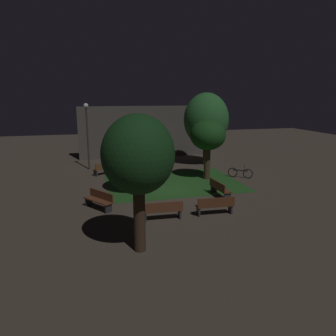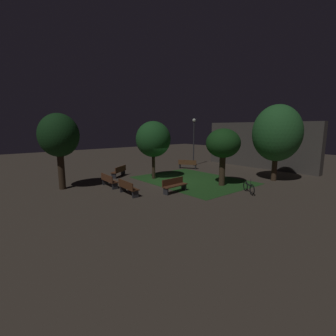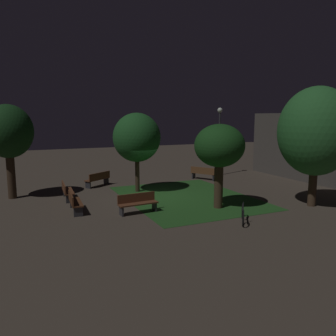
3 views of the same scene
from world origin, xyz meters
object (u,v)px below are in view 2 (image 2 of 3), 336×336
(bench_near_trees, at_px, (187,164))
(tree_tall_center, at_px, (153,139))
(bench_front_right, at_px, (174,185))
(bicycle, at_px, (249,187))
(bench_by_lamp, at_px, (128,187))
(tree_lawn_side, at_px, (223,144))
(lamp_post_plaza_east, at_px, (194,134))
(bench_path_side, at_px, (109,180))
(bench_lawn_edge, at_px, (119,171))
(tree_near_wall, at_px, (59,136))
(tree_back_left, at_px, (277,133))

(bench_near_trees, xyz_separation_m, tree_tall_center, (1.64, -5.34, 2.64))
(bench_front_right, xyz_separation_m, bicycle, (3.06, 3.49, -0.14))
(bench_by_lamp, height_order, tree_lawn_side, tree_lawn_side)
(lamp_post_plaza_east, bearing_deg, bench_front_right, -51.71)
(tree_lawn_side, bearing_deg, bench_by_lamp, -108.00)
(bench_near_trees, bearing_deg, bench_front_right, -49.48)
(bench_path_side, height_order, bench_near_trees, same)
(bicycle, bearing_deg, bench_path_side, -138.76)
(tree_lawn_side, bearing_deg, lamp_post_plaza_east, 147.17)
(bench_near_trees, xyz_separation_m, bicycle, (8.85, -3.27, -0.14))
(bench_path_side, xyz_separation_m, bench_by_lamp, (2.54, 0.00, 0.00))
(bench_path_side, relative_size, bicycle, 1.28)
(tree_tall_center, bearing_deg, bench_front_right, -18.94)
(bench_lawn_edge, bearing_deg, tree_near_wall, -76.06)
(bicycle, bearing_deg, bench_lawn_edge, -158.35)
(bench_front_right, relative_size, tree_back_left, 0.32)
(bench_near_trees, relative_size, tree_near_wall, 0.36)
(tree_lawn_side, height_order, tree_back_left, tree_back_left)
(bench_path_side, bearing_deg, bench_front_right, 33.75)
(tree_near_wall, xyz_separation_m, lamp_post_plaza_east, (-1.52, 13.89, -0.17))
(bench_near_trees, height_order, lamp_post_plaza_east, lamp_post_plaza_east)
(bench_lawn_edge, distance_m, lamp_post_plaza_east, 9.48)
(tree_back_left, height_order, lamp_post_plaza_east, tree_back_left)
(tree_near_wall, bearing_deg, bench_path_side, 60.20)
(bench_lawn_edge, height_order, bench_front_right, same)
(bench_front_right, height_order, tree_near_wall, tree_near_wall)
(bench_by_lamp, height_order, bicycle, bicycle)
(bench_lawn_edge, bearing_deg, bicycle, 21.65)
(bench_path_side, distance_m, bench_lawn_edge, 3.51)
(bench_by_lamp, relative_size, bench_front_right, 1.00)
(bench_near_trees, distance_m, tree_lawn_side, 7.57)
(tree_lawn_side, xyz_separation_m, bicycle, (2.32, -0.30, -2.57))
(bench_near_trees, height_order, tree_near_wall, tree_near_wall)
(bench_near_trees, height_order, tree_tall_center, tree_tall_center)
(tree_lawn_side, distance_m, tree_tall_center, 5.43)
(tree_tall_center, height_order, bicycle, tree_tall_center)
(bench_path_side, distance_m, bench_by_lamp, 2.54)
(bench_lawn_edge, distance_m, bench_near_trees, 7.13)
(bench_path_side, bearing_deg, bicycle, 41.24)
(bench_by_lamp, xyz_separation_m, tree_back_left, (3.63, 10.73, 3.12))
(tree_back_left, bearing_deg, bench_front_right, -105.77)
(tree_back_left, xyz_separation_m, bicycle, (0.76, -4.66, -3.26))
(bench_front_right, xyz_separation_m, tree_tall_center, (-4.14, 1.42, 2.64))
(tree_lawn_side, height_order, tree_tall_center, tree_tall_center)
(bench_path_side, bearing_deg, tree_back_left, 60.12)
(bench_lawn_edge, xyz_separation_m, bench_near_trees, (0.78, 7.09, 0.00))
(bench_front_right, distance_m, tree_lawn_side, 4.56)
(tree_lawn_side, height_order, tree_near_wall, tree_near_wall)
(bench_path_side, relative_size, tree_tall_center, 0.40)
(bench_by_lamp, bearing_deg, bench_lawn_edge, 156.70)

